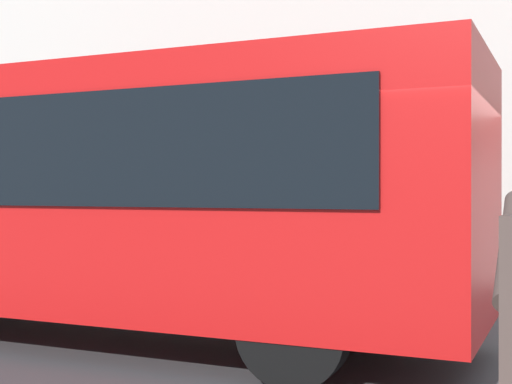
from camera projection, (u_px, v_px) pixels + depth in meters
ground_plane at (510, 379)px, 6.38m from camera, size 60.00×60.00×0.00m
red_bus at (87, 192)px, 8.32m from camera, size 9.05×2.54×3.08m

